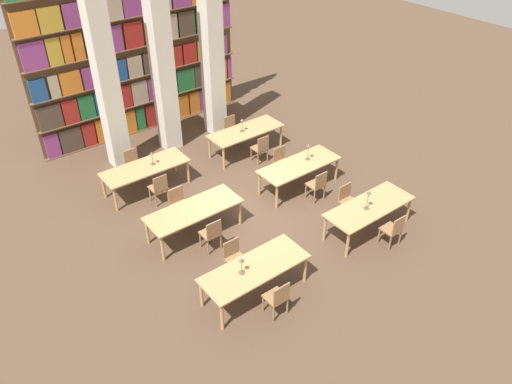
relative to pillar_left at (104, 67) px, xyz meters
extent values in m
plane|color=#4C3828|center=(1.71, -4.21, -3.00)|extent=(40.00, 40.00, 0.00)
cube|color=brown|center=(1.71, 1.60, -0.25)|extent=(6.97, 0.06, 5.50)
cube|color=brown|center=(1.71, 1.60, -2.99)|extent=(6.97, 0.35, 0.03)
cube|color=#84387A|center=(-1.46, 1.57, -2.59)|extent=(0.41, 0.20, 0.76)
cube|color=#47382D|center=(-0.88, 1.57, -2.59)|extent=(0.68, 0.20, 0.76)
cube|color=maroon|center=(-0.32, 1.57, -2.59)|extent=(0.39, 0.20, 0.76)
cube|color=orange|center=(0.24, 1.57, -2.59)|extent=(0.63, 0.20, 0.76)
cube|color=orange|center=(0.96, 1.57, -2.59)|extent=(0.65, 0.20, 0.76)
cube|color=#236B38|center=(1.47, 1.57, -2.59)|extent=(0.29, 0.20, 0.76)
cube|color=maroon|center=(1.83, 1.57, -2.59)|extent=(0.31, 0.20, 0.76)
cube|color=tan|center=(2.26, 1.57, -2.59)|extent=(0.41, 0.20, 0.76)
cube|color=#236B38|center=(2.68, 1.57, -2.59)|extent=(0.28, 0.20, 0.76)
cube|color=orange|center=(3.09, 1.57, -2.59)|extent=(0.40, 0.20, 0.76)
cube|color=orange|center=(3.56, 1.57, -2.59)|extent=(0.39, 0.20, 0.76)
cube|color=#84387A|center=(3.95, 1.57, -2.59)|extent=(0.36, 0.20, 0.76)
cube|color=navy|center=(4.31, 1.57, -2.59)|extent=(0.28, 0.20, 0.76)
cube|color=orange|center=(4.80, 1.57, -2.59)|extent=(0.57, 0.20, 0.76)
cube|color=brown|center=(1.71, 1.60, -2.07)|extent=(6.97, 0.35, 0.03)
cube|color=#47382D|center=(-1.32, 1.57, -1.68)|extent=(0.70, 0.20, 0.74)
cube|color=maroon|center=(-0.71, 1.57, -1.68)|extent=(0.46, 0.20, 0.74)
cube|color=#236B38|center=(-0.21, 1.57, -1.68)|extent=(0.48, 0.20, 0.74)
cube|color=navy|center=(0.39, 1.57, -1.68)|extent=(0.64, 0.20, 0.74)
cube|color=maroon|center=(1.00, 1.57, -1.68)|extent=(0.52, 0.20, 0.74)
cube|color=tan|center=(1.56, 1.57, -1.68)|extent=(0.53, 0.20, 0.74)
cube|color=#84387A|center=(2.08, 1.57, -1.68)|extent=(0.43, 0.20, 0.74)
cube|color=navy|center=(2.63, 1.57, -1.68)|extent=(0.55, 0.20, 0.74)
cube|color=#236B38|center=(3.28, 1.57, -1.68)|extent=(0.65, 0.20, 0.74)
cube|color=#47382D|center=(3.96, 1.57, -1.68)|extent=(0.67, 0.20, 0.74)
cube|color=orange|center=(4.64, 1.57, -1.68)|extent=(0.60, 0.20, 0.74)
cube|color=#84387A|center=(5.07, 1.57, -1.68)|extent=(0.15, 0.20, 0.74)
cube|color=brown|center=(1.71, 1.60, -1.15)|extent=(6.97, 0.35, 0.03)
cube|color=navy|center=(-1.44, 1.57, -0.81)|extent=(0.45, 0.20, 0.66)
cube|color=tan|center=(-1.00, 1.57, -0.81)|extent=(0.28, 0.20, 0.66)
cube|color=orange|center=(-0.51, 1.57, -0.81)|extent=(0.61, 0.20, 0.66)
cube|color=#84387A|center=(0.05, 1.57, -0.81)|extent=(0.41, 0.20, 0.66)
cube|color=navy|center=(0.40, 1.57, -0.81)|extent=(0.25, 0.20, 0.66)
cube|color=navy|center=(0.92, 1.57, -0.81)|extent=(0.65, 0.20, 0.66)
cube|color=tan|center=(1.53, 1.57, -0.81)|extent=(0.47, 0.20, 0.66)
cube|color=#47382D|center=(2.10, 1.57, -0.81)|extent=(0.55, 0.20, 0.66)
cube|color=#B7932D|center=(2.54, 1.57, -0.81)|extent=(0.27, 0.20, 0.66)
cube|color=maroon|center=(2.96, 1.57, -0.81)|extent=(0.50, 0.20, 0.66)
cube|color=maroon|center=(3.51, 1.57, -0.81)|extent=(0.48, 0.20, 0.66)
cube|color=#B7932D|center=(4.05, 1.57, -0.81)|extent=(0.46, 0.20, 0.66)
cube|color=#84387A|center=(4.67, 1.57, -0.81)|extent=(0.64, 0.20, 0.66)
cube|color=brown|center=(1.71, 1.60, -0.24)|extent=(6.97, 0.35, 0.03)
cube|color=#84387A|center=(-1.34, 1.57, 0.17)|extent=(0.67, 0.20, 0.77)
cube|color=#B7932D|center=(-0.77, 1.57, 0.17)|extent=(0.39, 0.20, 0.77)
cube|color=orange|center=(-0.41, 1.57, 0.17)|extent=(0.26, 0.20, 0.77)
cube|color=orange|center=(-0.08, 1.57, 0.17)|extent=(0.30, 0.20, 0.77)
cube|color=navy|center=(0.41, 1.57, 0.17)|extent=(0.54, 0.20, 0.77)
cube|color=#84387A|center=(0.99, 1.57, 0.17)|extent=(0.55, 0.20, 0.77)
cube|color=maroon|center=(1.63, 1.57, 0.17)|extent=(0.59, 0.20, 0.77)
cube|color=orange|center=(2.33, 1.57, 0.17)|extent=(0.65, 0.20, 0.77)
cube|color=tan|center=(2.93, 1.57, 0.17)|extent=(0.41, 0.20, 0.77)
cube|color=#47382D|center=(3.49, 1.57, 0.17)|extent=(0.57, 0.20, 0.77)
cube|color=#236B38|center=(4.07, 1.57, 0.17)|extent=(0.45, 0.20, 0.77)
cube|color=orange|center=(4.55, 1.57, 0.17)|extent=(0.38, 0.20, 0.77)
cube|color=#84387A|center=(4.98, 1.57, 0.17)|extent=(0.34, 0.20, 0.77)
cube|color=brown|center=(1.71, 1.60, 0.68)|extent=(6.97, 0.35, 0.03)
cube|color=orange|center=(-1.35, 1.57, 1.03)|extent=(0.64, 0.20, 0.67)
cube|color=#B7932D|center=(-0.68, 1.57, 1.03)|extent=(0.61, 0.20, 0.67)
cube|color=#84387A|center=(-0.10, 1.57, 1.03)|extent=(0.44, 0.20, 0.67)
cube|color=#84387A|center=(0.34, 1.57, 1.03)|extent=(0.38, 0.20, 0.67)
cube|color=navy|center=(0.71, 1.57, 1.03)|extent=(0.26, 0.20, 0.67)
cube|color=tan|center=(1.15, 1.57, 1.03)|extent=(0.48, 0.20, 0.67)
cube|color=#84387A|center=(1.74, 1.57, 1.03)|extent=(0.63, 0.20, 0.67)
cube|color=maroon|center=(2.29, 1.57, 1.03)|extent=(0.39, 0.20, 0.67)
cube|color=beige|center=(0.00, 0.00, 0.00)|extent=(0.55, 0.55, 6.00)
cube|color=beige|center=(1.71, 0.00, 0.00)|extent=(0.55, 0.55, 6.00)
cube|color=beige|center=(3.43, 0.00, 0.00)|extent=(0.55, 0.55, 6.00)
cube|color=tan|center=(-0.01, -6.65, -2.26)|extent=(2.34, 0.91, 0.04)
cylinder|color=tan|center=(-1.10, -7.02, -2.64)|extent=(0.07, 0.07, 0.72)
cylinder|color=tan|center=(1.08, -7.02, -2.64)|extent=(0.07, 0.07, 0.72)
cylinder|color=tan|center=(-1.10, -6.27, -2.64)|extent=(0.07, 0.07, 0.72)
cylinder|color=tan|center=(1.08, -6.27, -2.64)|extent=(0.07, 0.07, 0.72)
cylinder|color=olive|center=(-0.18, -7.15, -2.78)|extent=(0.04, 0.04, 0.43)
cylinder|color=olive|center=(0.18, -7.15, -2.78)|extent=(0.04, 0.04, 0.43)
cylinder|color=olive|center=(-0.18, -7.49, -2.78)|extent=(0.04, 0.04, 0.43)
cylinder|color=olive|center=(0.18, -7.49, -2.78)|extent=(0.04, 0.04, 0.43)
cube|color=olive|center=(0.00, -7.32, -2.55)|extent=(0.42, 0.40, 0.04)
cube|color=olive|center=(0.00, -7.51, -2.32)|extent=(0.40, 0.03, 0.42)
cylinder|color=olive|center=(0.18, -6.14, -2.78)|extent=(0.04, 0.04, 0.43)
cylinder|color=olive|center=(-0.18, -6.14, -2.78)|extent=(0.04, 0.04, 0.43)
cylinder|color=olive|center=(0.18, -5.80, -2.78)|extent=(0.04, 0.04, 0.43)
cylinder|color=olive|center=(-0.18, -5.80, -2.78)|extent=(0.04, 0.04, 0.43)
cube|color=olive|center=(0.00, -5.97, -2.55)|extent=(0.42, 0.40, 0.04)
cube|color=olive|center=(0.00, -5.79, -2.32)|extent=(0.40, 0.03, 0.42)
cylinder|color=brown|center=(-0.31, -6.62, -2.23)|extent=(0.14, 0.14, 0.01)
cylinder|color=brown|center=(-0.31, -6.62, -2.07)|extent=(0.02, 0.02, 0.31)
cone|color=brown|center=(-0.31, -6.62, -1.89)|extent=(0.11, 0.11, 0.07)
cube|color=tan|center=(3.47, -6.65, -2.26)|extent=(2.34, 0.91, 0.04)
cylinder|color=tan|center=(2.38, -7.03, -2.64)|extent=(0.07, 0.07, 0.72)
cylinder|color=tan|center=(4.56, -7.03, -2.64)|extent=(0.07, 0.07, 0.72)
cylinder|color=tan|center=(2.38, -6.28, -2.64)|extent=(0.07, 0.07, 0.72)
cylinder|color=tan|center=(4.56, -6.28, -2.64)|extent=(0.07, 0.07, 0.72)
cylinder|color=olive|center=(3.34, -7.16, -2.78)|extent=(0.04, 0.04, 0.43)
cylinder|color=olive|center=(3.70, -7.16, -2.78)|extent=(0.04, 0.04, 0.43)
cylinder|color=olive|center=(3.34, -7.50, -2.78)|extent=(0.04, 0.04, 0.43)
cylinder|color=olive|center=(3.70, -7.50, -2.78)|extent=(0.04, 0.04, 0.43)
cube|color=olive|center=(3.52, -7.33, -2.55)|extent=(0.42, 0.40, 0.04)
cube|color=olive|center=(3.52, -7.51, -2.32)|extent=(0.40, 0.03, 0.42)
cylinder|color=olive|center=(3.70, -6.15, -2.78)|extent=(0.04, 0.04, 0.43)
cylinder|color=olive|center=(3.34, -6.15, -2.78)|extent=(0.04, 0.04, 0.43)
cylinder|color=olive|center=(3.70, -5.81, -2.78)|extent=(0.04, 0.04, 0.43)
cylinder|color=olive|center=(3.34, -5.81, -2.78)|extent=(0.04, 0.04, 0.43)
cube|color=olive|center=(3.52, -5.98, -2.55)|extent=(0.42, 0.40, 0.04)
cube|color=olive|center=(3.52, -5.79, -2.32)|extent=(0.40, 0.03, 0.42)
cylinder|color=brown|center=(3.33, -6.68, -2.23)|extent=(0.14, 0.14, 0.01)
cylinder|color=brown|center=(3.33, -6.68, -2.02)|extent=(0.02, 0.02, 0.42)
cone|color=brown|center=(3.33, -6.68, -1.77)|extent=(0.11, 0.11, 0.07)
cube|color=tan|center=(0.04, -4.18, -2.26)|extent=(2.34, 0.91, 0.04)
cylinder|color=tan|center=(-1.05, -4.55, -2.64)|extent=(0.07, 0.07, 0.72)
cylinder|color=tan|center=(1.13, -4.55, -2.64)|extent=(0.07, 0.07, 0.72)
cylinder|color=tan|center=(-1.05, -3.80, -2.64)|extent=(0.07, 0.07, 0.72)
cylinder|color=tan|center=(1.13, -3.80, -2.64)|extent=(0.07, 0.07, 0.72)
cylinder|color=olive|center=(-0.13, -4.68, -2.78)|extent=(0.04, 0.04, 0.43)
cylinder|color=olive|center=(0.23, -4.68, -2.78)|extent=(0.04, 0.04, 0.43)
cylinder|color=olive|center=(-0.13, -5.02, -2.78)|extent=(0.04, 0.04, 0.43)
cylinder|color=olive|center=(0.23, -5.02, -2.78)|extent=(0.04, 0.04, 0.43)
cube|color=olive|center=(0.05, -4.85, -2.55)|extent=(0.42, 0.40, 0.04)
cube|color=olive|center=(0.05, -5.04, -2.32)|extent=(0.40, 0.03, 0.42)
cylinder|color=olive|center=(0.23, -3.67, -2.78)|extent=(0.04, 0.04, 0.43)
cylinder|color=olive|center=(-0.13, -3.67, -2.78)|extent=(0.04, 0.04, 0.43)
cylinder|color=olive|center=(0.23, -3.33, -2.78)|extent=(0.04, 0.04, 0.43)
cylinder|color=olive|center=(-0.13, -3.33, -2.78)|extent=(0.04, 0.04, 0.43)
cube|color=olive|center=(0.05, -3.50, -2.55)|extent=(0.42, 0.40, 0.04)
cube|color=olive|center=(0.05, -3.32, -2.32)|extent=(0.40, 0.03, 0.42)
cube|color=tan|center=(3.39, -4.20, -2.26)|extent=(2.34, 0.91, 0.04)
cylinder|color=tan|center=(2.30, -4.58, -2.64)|extent=(0.07, 0.07, 0.72)
cylinder|color=tan|center=(4.48, -4.58, -2.64)|extent=(0.07, 0.07, 0.72)
cylinder|color=tan|center=(2.30, -3.83, -2.64)|extent=(0.07, 0.07, 0.72)
cylinder|color=tan|center=(4.48, -3.83, -2.64)|extent=(0.07, 0.07, 0.72)
cylinder|color=olive|center=(3.21, -4.71, -2.78)|extent=(0.04, 0.04, 0.43)
cylinder|color=olive|center=(3.57, -4.71, -2.78)|extent=(0.04, 0.04, 0.43)
cylinder|color=olive|center=(3.21, -5.05, -2.78)|extent=(0.04, 0.04, 0.43)
cylinder|color=olive|center=(3.57, -5.05, -2.78)|extent=(0.04, 0.04, 0.43)
cube|color=olive|center=(3.39, -4.88, -2.55)|extent=(0.42, 0.40, 0.04)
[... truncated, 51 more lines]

